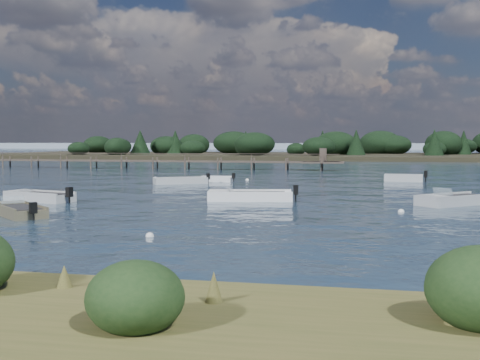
% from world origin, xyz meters
% --- Properties ---
extents(ground, '(400.00, 400.00, 0.00)m').
position_xyz_m(ground, '(0.00, 60.00, 0.00)').
color(ground, '#182839').
rests_on(ground, ground).
extents(dinghy_mid_white_b, '(4.69, 4.53, 1.27)m').
position_xyz_m(dinghy_mid_white_b, '(14.15, 10.46, 0.17)').
color(dinghy_mid_white_b, '#A1A5A8').
rests_on(dinghy_mid_white_b, ground).
extents(dinghy_mid_white_a, '(5.56, 2.76, 1.28)m').
position_xyz_m(dinghy_mid_white_a, '(2.29, 10.41, 0.17)').
color(dinghy_mid_white_a, silver).
rests_on(dinghy_mid_white_a, ground).
extents(tender_far_grey_b, '(3.75, 1.62, 1.27)m').
position_xyz_m(tender_far_grey_b, '(12.44, 29.94, 0.18)').
color(tender_far_grey_b, '#A1A5A8').
rests_on(tender_far_grey_b, ground).
extents(tender_far_white, '(3.01, 1.16, 1.03)m').
position_xyz_m(tender_far_white, '(-3.69, 25.93, 0.15)').
color(tender_far_white, silver).
rests_on(tender_far_white, ground).
extents(dinghy_near_olive, '(4.24, 4.03, 1.12)m').
position_xyz_m(dinghy_near_olive, '(-7.37, 0.94, 0.15)').
color(dinghy_near_olive, '#71684B').
rests_on(dinghy_near_olive, ground).
extents(dinghy_mid_grey, '(4.83, 2.81, 1.20)m').
position_xyz_m(dinghy_mid_grey, '(-10.00, 7.36, 0.16)').
color(dinghy_mid_grey, '#A1A5A8').
rests_on(dinghy_mid_grey, ground).
extents(dinghy_extra_a, '(4.63, 3.50, 1.08)m').
position_xyz_m(dinghy_extra_a, '(-6.16, 23.08, 0.15)').
color(dinghy_extra_a, '#A1A5A8').
rests_on(dinghy_extra_a, ground).
extents(buoy_a, '(0.32, 0.32, 0.32)m').
position_xyz_m(buoy_a, '(1.19, -3.83, 0.00)').
color(buoy_a, silver).
rests_on(buoy_a, ground).
extents(buoy_b, '(0.32, 0.32, 0.32)m').
position_xyz_m(buoy_b, '(10.98, 6.17, 0.00)').
color(buoy_b, silver).
rests_on(buoy_b, ground).
extents(buoy_c, '(0.32, 0.32, 0.32)m').
position_xyz_m(buoy_c, '(-10.61, 7.73, 0.00)').
color(buoy_c, silver).
rests_on(buoy_c, ground).
extents(buoy_e, '(0.32, 0.32, 0.32)m').
position_xyz_m(buoy_e, '(-1.52, 28.66, 0.00)').
color(buoy_e, silver).
rests_on(buoy_e, ground).
extents(buoy_extra_a, '(0.32, 0.32, 0.32)m').
position_xyz_m(buoy_extra_a, '(-10.78, 29.72, 0.00)').
color(buoy_extra_a, silver).
rests_on(buoy_extra_a, ground).
extents(jetty, '(64.50, 3.20, 3.40)m').
position_xyz_m(jetty, '(-21.74, 47.99, 0.98)').
color(jetty, '#4A3E36').
rests_on(jetty, ground).
extents(far_headland, '(190.00, 40.00, 5.80)m').
position_xyz_m(far_headland, '(25.00, 100.00, 1.96)').
color(far_headland, black).
rests_on(far_headland, ground).
extents(distant_haze, '(280.00, 20.00, 2.40)m').
position_xyz_m(distant_haze, '(-90.00, 230.00, 0.00)').
color(distant_haze, '#8494A4').
rests_on(distant_haze, ground).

